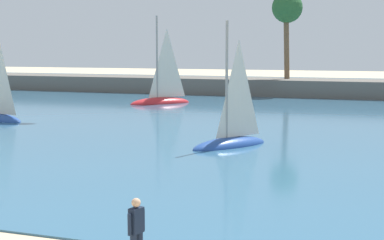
# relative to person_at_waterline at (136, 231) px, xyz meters

# --- Properties ---
(sea) EXTENTS (220.00, 88.06, 0.06)m
(sea) POSITION_rel_person_at_waterline_xyz_m (-4.13, 45.22, -0.86)
(sea) COLOR #33607F
(sea) RESTS_ON ground
(palm_headland) EXTENTS (108.87, 6.17, 10.95)m
(palm_headland) POSITION_rel_person_at_waterline_xyz_m (-3.01, 49.26, 0.92)
(palm_headland) COLOR #605B54
(palm_headland) RESTS_ON ground
(person_at_waterline) EXTENTS (0.28, 0.53, 1.67)m
(person_at_waterline) POSITION_rel_person_at_waterline_xyz_m (0.00, 0.00, 0.00)
(person_at_waterline) COLOR #141E33
(person_at_waterline) RESTS_ON ground
(sailboat_mid_bay) EXTENTS (5.19, 5.50, 8.44)m
(sailboat_mid_bay) POSITION_rel_person_at_waterline_xyz_m (-14.43, 36.39, -0.07)
(sailboat_mid_bay) COLOR red
(sailboat_mid_bay) RESTS_ON sea
(sailboat_far_left) EXTENTS (3.74, 4.69, 6.79)m
(sailboat_far_left) POSITION_rel_person_at_waterline_xyz_m (-2.34, 16.45, -0.22)
(sailboat_far_left) COLOR #234793
(sailboat_far_left) RESTS_ON sea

